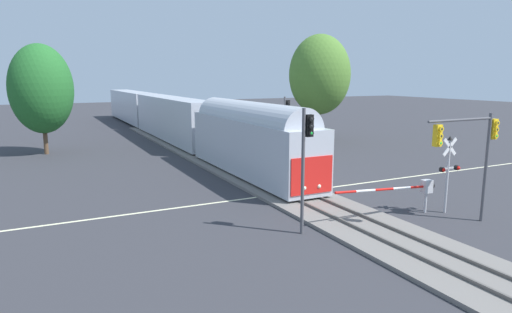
{
  "coord_description": "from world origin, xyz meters",
  "views": [
    {
      "loc": [
        -13.75,
        -23.27,
        7.21
      ],
      "look_at": [
        -0.92,
        2.59,
        2.0
      ],
      "focal_mm": 31.08,
      "sensor_mm": 36.0,
      "label": 1
    }
  ],
  "objects": [
    {
      "name": "road_centre_stripe",
      "position": [
        0.0,
        0.0,
        0.0
      ],
      "size": [
        44.0,
        0.2,
        0.01
      ],
      "color": "beige",
      "rests_on": "ground"
    },
    {
      "name": "ground_plane",
      "position": [
        0.0,
        0.0,
        0.0
      ],
      "size": [
        220.0,
        220.0,
        0.0
      ],
      "primitive_type": "plane",
      "color": "#333338"
    },
    {
      "name": "maple_right_background",
      "position": [
        14.7,
        18.23,
        7.42
      ],
      "size": [
        6.78,
        6.78,
        11.83
      ],
      "color": "#4C3828",
      "rests_on": "ground"
    },
    {
      "name": "pine_left_background",
      "position": [
        -13.18,
        22.51,
        6.09
      ],
      "size": [
        5.65,
        5.65,
        10.22
      ],
      "color": "brown",
      "rests_on": "ground"
    },
    {
      "name": "railway_track",
      "position": [
        0.0,
        0.0,
        0.1
      ],
      "size": [
        4.4,
        80.0,
        0.32
      ],
      "color": "slate",
      "rests_on": "ground"
    },
    {
      "name": "crossing_signal_mast",
      "position": [
        5.54,
        -7.29,
        2.54
      ],
      "size": [
        1.36,
        0.44,
        4.17
      ],
      "color": "#B2B2B7",
      "rests_on": "ground"
    },
    {
      "name": "commuter_train",
      "position": [
        0.0,
        27.05,
        2.72
      ],
      "size": [
        3.04,
        63.3,
        5.16
      ],
      "color": "#B2B7C1",
      "rests_on": "railway_track"
    },
    {
      "name": "traffic_signal_far_side",
      "position": [
        5.27,
        9.31,
        3.72
      ],
      "size": [
        0.53,
        0.38,
        5.56
      ],
      "color": "#4C4C51",
      "rests_on": "ground"
    },
    {
      "name": "traffic_signal_median",
      "position": [
        -2.96,
        -6.6,
        3.91
      ],
      "size": [
        0.53,
        0.38,
        5.84
      ],
      "color": "#4C4C51",
      "rests_on": "ground"
    },
    {
      "name": "traffic_signal_near_right",
      "position": [
        4.86,
        -9.09,
        4.13
      ],
      "size": [
        4.62,
        0.38,
        5.48
      ],
      "color": "#4C4C51",
      "rests_on": "ground"
    },
    {
      "name": "crossing_gate_near",
      "position": [
        3.8,
        -6.76,
        1.44
      ],
      "size": [
        6.55,
        0.4,
        1.87
      ],
      "color": "#B7B7BC",
      "rests_on": "ground"
    }
  ]
}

